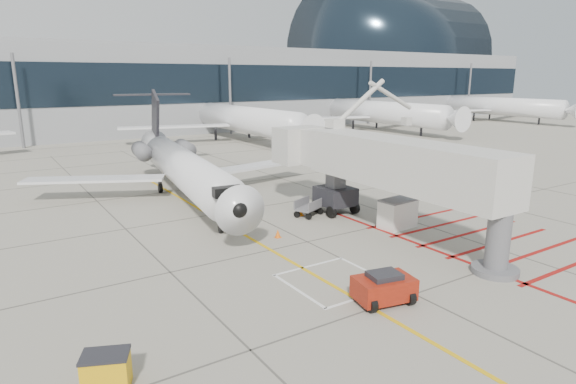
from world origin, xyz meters
TOP-DOWN VIEW (x-y plane):
  - ground_plane at (0.00, 0.00)m, footprint 260.00×260.00m
  - regional_jet at (-2.41, 14.93)m, footprint 27.35×32.48m
  - jet_bridge at (5.01, 1.96)m, footprint 9.11×18.90m
  - pushback_tug at (-1.67, -3.83)m, footprint 2.63×1.94m
  - spill_bin at (-12.57, -3.46)m, footprint 1.57×1.34m
  - baggage_cart at (3.07, 8.20)m, footprint 2.23×1.87m
  - ground_power_unit at (6.22, 3.18)m, footprint 2.36×1.48m
  - cone_nose at (-0.99, 5.56)m, footprint 0.35×0.35m
  - cone_side at (2.67, 8.54)m, footprint 0.35×0.35m
  - terminal_building at (10.00, 70.00)m, footprint 180.00×28.00m
  - terminal_glass_band at (10.00, 55.95)m, footprint 180.00×0.10m
  - terminal_dome at (70.00, 70.00)m, footprint 40.00×28.00m
  - bg_aircraft_c at (17.23, 46.00)m, footprint 33.38×37.09m
  - bg_aircraft_d at (43.49, 46.00)m, footprint 33.43×37.15m
  - bg_aircraft_e at (76.73, 46.00)m, footprint 32.60×36.22m

SIDE VIEW (x-z plane):
  - ground_plane at x=0.00m, z-range 0.00..0.00m
  - cone_nose at x=-0.99m, z-range 0.00..0.48m
  - cone_side at x=2.67m, z-range 0.00..0.49m
  - spill_bin at x=-12.57m, z-range 0.00..1.15m
  - baggage_cart at x=3.07m, z-range 0.00..1.21m
  - pushback_tug at x=-1.67m, z-range 0.00..1.39m
  - ground_power_unit at x=6.22m, z-range 0.00..1.80m
  - jet_bridge at x=5.01m, z-range 0.00..7.52m
  - regional_jet at x=-2.41m, z-range 0.00..7.71m
  - bg_aircraft_e at x=76.73m, z-range 0.00..10.87m
  - bg_aircraft_c at x=17.23m, z-range 0.00..11.13m
  - bg_aircraft_d at x=43.49m, z-range 0.00..11.14m
  - terminal_building at x=10.00m, z-range 0.00..14.00m
  - terminal_glass_band at x=10.00m, z-range 5.00..11.00m
  - terminal_dome at x=70.00m, z-range 0.00..28.00m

